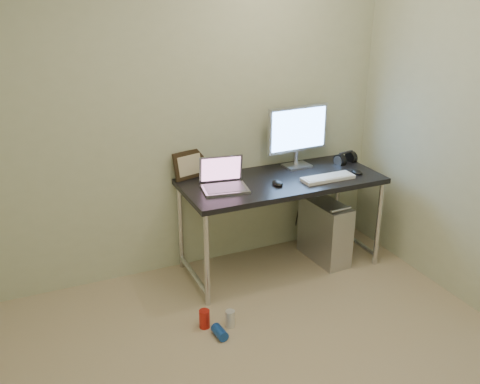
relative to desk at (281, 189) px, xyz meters
name	(u,v)px	position (x,y,z in m)	size (l,w,h in m)	color
wall_back	(168,115)	(-0.77, 0.34, 0.58)	(3.50, 0.02, 2.50)	beige
desk	(281,189)	(0.00, 0.00, 0.00)	(1.53, 0.67, 0.75)	black
tower_computer	(325,231)	(0.39, -0.04, -0.42)	(0.24, 0.49, 0.53)	silver
cable_a	(300,201)	(0.34, 0.29, -0.27)	(0.01, 0.01, 0.70)	black
cable_b	(310,202)	(0.43, 0.27, -0.29)	(0.01, 0.01, 0.72)	black
can_red	(204,319)	(-0.84, -0.54, -0.60)	(0.07, 0.07, 0.13)	red
can_white	(230,319)	(-0.68, -0.60, -0.61)	(0.06, 0.06, 0.12)	silver
can_blue	(220,332)	(-0.79, -0.68, -0.63)	(0.07, 0.07, 0.13)	#16419E
laptop	(223,181)	(-0.47, 0.00, 0.13)	(0.36, 0.31, 0.22)	#B2B3B9
monitor	(298,132)	(0.25, 0.21, 0.37)	(0.53, 0.17, 0.50)	#B2B3B9
keyboard	(328,178)	(0.31, -0.16, 0.09)	(0.41, 0.13, 0.03)	white
mouse_right	(357,171)	(0.60, -0.13, 0.10)	(0.07, 0.12, 0.04)	black
mouse_left	(278,182)	(-0.09, -0.10, 0.10)	(0.08, 0.12, 0.04)	black
headphones	(346,159)	(0.66, 0.12, 0.11)	(0.20, 0.12, 0.12)	black
picture_frame	(189,165)	(-0.63, 0.30, 0.19)	(0.27, 0.03, 0.21)	black
webcam	(216,166)	(-0.44, 0.24, 0.17)	(0.04, 0.04, 0.12)	silver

